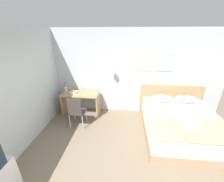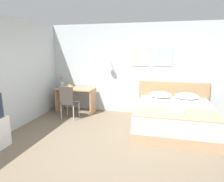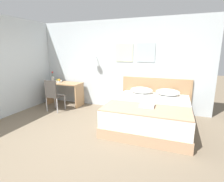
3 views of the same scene
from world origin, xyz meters
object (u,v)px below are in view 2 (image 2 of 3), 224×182
Objects in this scene: headboard at (173,99)px; pillow_right at (187,96)px; pillow_left at (160,95)px; desk_chair at (68,100)px; fruit_bowl at (69,87)px; throw_blanket at (176,113)px; bed at (174,118)px; folded_towel_near_foot at (176,109)px; flower_vase at (62,84)px; desk at (76,96)px.

pillow_right is at bearing -38.25° from headboard.
pillow_left is 0.66× the size of desk_chair.
fruit_bowl is (-3.45, -0.07, 0.11)m from pillow_right.
pillow_left is 0.35× the size of throw_blanket.
bed is 3.28× the size of pillow_left.
pillow_left is 2.11× the size of folded_towel_near_foot.
throw_blanket is 2.86m from desk_chair.
folded_towel_near_foot is (0.36, -1.22, -0.04)m from pillow_left.
flower_vase reaches higher than pillow_right.
fruit_bowl is (-0.31, 0.67, 0.24)m from desk_chair.
desk_chair reaches higher than pillow_right.
flower_vase is (-3.35, 0.76, 0.57)m from bed.
desk_chair is (-2.44, -0.74, -0.14)m from pillow_left.
pillow_left is 2.52× the size of fruit_bowl.
bed is 1.06× the size of headboard.
bed is 6.05× the size of flower_vase.
fruit_bowl is at bearing 167.25° from bed.
headboard is at bearing 4.92° from flower_vase.
bed is at bearing -13.87° from desk.
desk is 4.68× the size of fruit_bowl.
fruit_bowl is at bearing -173.56° from headboard.
throw_blanket is at bearing -90.00° from headboard.
pillow_left is 2.55m from desk_chair.
folded_towel_near_foot is at bearing -21.91° from desk.
headboard is at bearing 6.76° from desk.
folded_towel_near_foot is at bearing -20.33° from fruit_bowl.
pillow_left is at bearing 1.44° from desk.
folded_towel_near_foot is at bearing -19.83° from flower_vase.
desk_chair is (-2.79, 0.03, 0.25)m from bed.
pillow_left is 1.00× the size of pillow_right.
pillow_right is at bearing 13.29° from desk_chair.
desk_chair is (-2.80, 0.48, -0.10)m from folded_towel_near_foot.
bed is at bearing -114.42° from pillow_right.
bed is 3.21m from fruit_bowl.
desk_chair is at bearing -159.94° from headboard.
bed is 0.93m from pillow_right.
flower_vase is (-0.25, 0.06, 0.07)m from fruit_bowl.
throw_blanket is at bearing -22.66° from fruit_bowl.
flower_vase is at bearing 166.52° from fruit_bowl.
desk_chair is at bearing -83.06° from desk.
pillow_right is at bearing 1.13° from desk.
pillow_left is 3.00m from flower_vase.
desk_chair is 0.97m from flower_vase.
throw_blanket is 3.15m from desk.
fruit_bowl reaches higher than folded_towel_near_foot.
pillow_left and pillow_right have the same top height.
headboard is at bearing 90.29° from folded_towel_near_foot.
pillow_left reaches higher than folded_towel_near_foot.
folded_towel_near_foot is 0.87× the size of flower_vase.
pillow_right is 3.23m from desk_chair.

